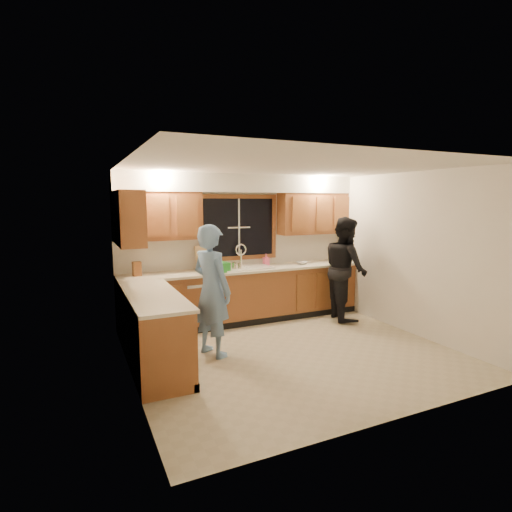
{
  "coord_description": "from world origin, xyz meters",
  "views": [
    {
      "loc": [
        -2.65,
        -4.56,
        2.06
      ],
      "look_at": [
        -0.24,
        0.65,
        1.27
      ],
      "focal_mm": 28.0,
      "sensor_mm": 36.0,
      "label": 1
    }
  ],
  "objects_px": {
    "soap_bottle": "(266,259)",
    "bowl": "(302,263)",
    "dishwasher": "(198,303)",
    "woman": "(345,268)",
    "man": "(212,291)",
    "dish_crate": "(217,267)",
    "stove": "(162,346)",
    "knife_block": "(137,269)",
    "sink": "(245,272)"
  },
  "relations": [
    {
      "from": "knife_block",
      "to": "sink",
      "type": "bearing_deg",
      "value": -11.95
    },
    {
      "from": "stove",
      "to": "knife_block",
      "type": "bearing_deg",
      "value": 89.42
    },
    {
      "from": "dishwasher",
      "to": "soap_bottle",
      "type": "bearing_deg",
      "value": 7.22
    },
    {
      "from": "stove",
      "to": "man",
      "type": "relative_size",
      "value": 0.51
    },
    {
      "from": "stove",
      "to": "knife_block",
      "type": "distance_m",
      "value": 1.97
    },
    {
      "from": "dishwasher",
      "to": "woman",
      "type": "bearing_deg",
      "value": -13.11
    },
    {
      "from": "sink",
      "to": "dishwasher",
      "type": "relative_size",
      "value": 1.05
    },
    {
      "from": "dishwasher",
      "to": "man",
      "type": "height_order",
      "value": "man"
    },
    {
      "from": "sink",
      "to": "knife_block",
      "type": "relative_size",
      "value": 3.9
    },
    {
      "from": "dish_crate",
      "to": "soap_bottle",
      "type": "bearing_deg",
      "value": 15.29
    },
    {
      "from": "man",
      "to": "knife_block",
      "type": "relative_size",
      "value": 8.0
    },
    {
      "from": "dishwasher",
      "to": "bowl",
      "type": "xyz_separation_m",
      "value": [
        1.96,
        -0.01,
        0.53
      ]
    },
    {
      "from": "dishwasher",
      "to": "stove",
      "type": "bearing_deg",
      "value": -117.69
    },
    {
      "from": "knife_block",
      "to": "bowl",
      "type": "xyz_separation_m",
      "value": [
        2.89,
        -0.08,
        -0.09
      ]
    },
    {
      "from": "soap_bottle",
      "to": "bowl",
      "type": "height_order",
      "value": "soap_bottle"
    },
    {
      "from": "dishwasher",
      "to": "stove",
      "type": "relative_size",
      "value": 0.91
    },
    {
      "from": "woman",
      "to": "bowl",
      "type": "xyz_separation_m",
      "value": [
        -0.53,
        0.57,
        0.05
      ]
    },
    {
      "from": "stove",
      "to": "knife_block",
      "type": "height_order",
      "value": "knife_block"
    },
    {
      "from": "soap_bottle",
      "to": "dish_crate",
      "type": "bearing_deg",
      "value": -164.71
    },
    {
      "from": "woman",
      "to": "bowl",
      "type": "distance_m",
      "value": 0.78
    },
    {
      "from": "dish_crate",
      "to": "man",
      "type": "bearing_deg",
      "value": -112.82
    },
    {
      "from": "stove",
      "to": "dish_crate",
      "type": "xyz_separation_m",
      "value": [
        1.25,
        1.7,
        0.55
      ]
    },
    {
      "from": "dishwasher",
      "to": "dish_crate",
      "type": "distance_m",
      "value": 0.67
    },
    {
      "from": "soap_bottle",
      "to": "sink",
      "type": "bearing_deg",
      "value": -161.97
    },
    {
      "from": "dishwasher",
      "to": "woman",
      "type": "height_order",
      "value": "woman"
    },
    {
      "from": "sink",
      "to": "dish_crate",
      "type": "relative_size",
      "value": 2.62
    },
    {
      "from": "woman",
      "to": "dish_crate",
      "type": "xyz_separation_m",
      "value": [
        -2.19,
        0.47,
        0.1
      ]
    },
    {
      "from": "man",
      "to": "woman",
      "type": "distance_m",
      "value": 2.72
    },
    {
      "from": "soap_bottle",
      "to": "woman",
      "type": "bearing_deg",
      "value": -32.49
    },
    {
      "from": "sink",
      "to": "dishwasher",
      "type": "height_order",
      "value": "sink"
    },
    {
      "from": "dish_crate",
      "to": "soap_bottle",
      "type": "distance_m",
      "value": 1.06
    },
    {
      "from": "man",
      "to": "knife_block",
      "type": "xyz_separation_m",
      "value": [
        -0.77,
        1.28,
        0.15
      ]
    },
    {
      "from": "stove",
      "to": "soap_bottle",
      "type": "height_order",
      "value": "soap_bottle"
    },
    {
      "from": "sink",
      "to": "knife_block",
      "type": "bearing_deg",
      "value": 178.07
    },
    {
      "from": "sink",
      "to": "dishwasher",
      "type": "distance_m",
      "value": 0.96
    },
    {
      "from": "stove",
      "to": "soap_bottle",
      "type": "bearing_deg",
      "value": 41.08
    },
    {
      "from": "dishwasher",
      "to": "stove",
      "type": "distance_m",
      "value": 2.04
    },
    {
      "from": "woman",
      "to": "knife_block",
      "type": "xyz_separation_m",
      "value": [
        -3.42,
        0.65,
        0.13
      ]
    },
    {
      "from": "man",
      "to": "bowl",
      "type": "distance_m",
      "value": 2.44
    },
    {
      "from": "bowl",
      "to": "woman",
      "type": "bearing_deg",
      "value": -47.17
    },
    {
      "from": "sink",
      "to": "man",
      "type": "height_order",
      "value": "man"
    },
    {
      "from": "man",
      "to": "dish_crate",
      "type": "distance_m",
      "value": 1.19
    },
    {
      "from": "stove",
      "to": "soap_bottle",
      "type": "distance_m",
      "value": 3.06
    },
    {
      "from": "soap_bottle",
      "to": "bowl",
      "type": "bearing_deg",
      "value": -15.19
    },
    {
      "from": "dishwasher",
      "to": "knife_block",
      "type": "relative_size",
      "value": 3.72
    },
    {
      "from": "sink",
      "to": "dishwasher",
      "type": "bearing_deg",
      "value": -179.01
    },
    {
      "from": "man",
      "to": "knife_block",
      "type": "bearing_deg",
      "value": 7.65
    },
    {
      "from": "stove",
      "to": "man",
      "type": "bearing_deg",
      "value": 37.53
    },
    {
      "from": "man",
      "to": "soap_bottle",
      "type": "xyz_separation_m",
      "value": [
        1.48,
        1.37,
        0.14
      ]
    },
    {
      "from": "sink",
      "to": "dish_crate",
      "type": "height_order",
      "value": "sink"
    }
  ]
}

